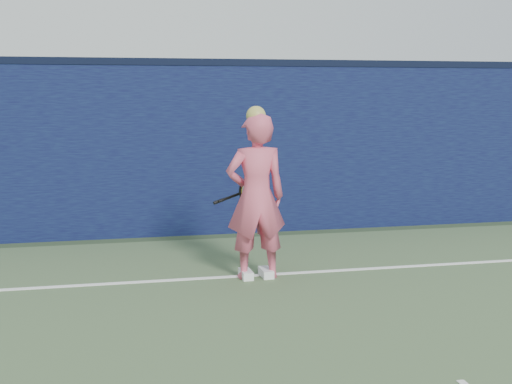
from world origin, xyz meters
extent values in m
cube|color=black|center=(0.00, 6.50, 1.25)|extent=(24.00, 0.40, 2.50)
cube|color=black|center=(0.00, 6.50, 2.55)|extent=(24.00, 0.42, 0.10)
imported|color=#D2516B|center=(-0.94, 3.94, 0.94)|extent=(0.71, 0.49, 1.89)
sphere|color=tan|center=(-0.94, 3.94, 1.86)|extent=(0.22, 0.22, 0.22)
cube|color=white|center=(-0.82, 3.94, 0.05)|extent=(0.13, 0.29, 0.10)
cube|color=white|center=(-1.06, 3.93, 0.05)|extent=(0.13, 0.29, 0.10)
torus|color=black|center=(-0.91, 4.40, 0.95)|extent=(0.32, 0.20, 0.34)
torus|color=#BCC312|center=(-0.91, 4.40, 0.95)|extent=(0.26, 0.16, 0.28)
cylinder|color=beige|center=(-0.91, 4.40, 0.95)|extent=(0.26, 0.15, 0.27)
cylinder|color=black|center=(-1.16, 4.37, 0.88)|extent=(0.30, 0.12, 0.11)
cylinder|color=black|center=(-1.30, 4.36, 0.84)|extent=(0.14, 0.08, 0.07)
cube|color=white|center=(0.00, 4.00, 0.01)|extent=(11.00, 0.08, 0.01)
camera|label=1|loc=(-2.37, -3.07, 2.11)|focal=45.00mm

